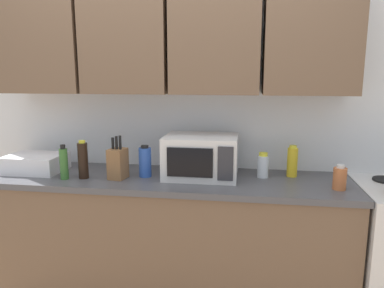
{
  "coord_description": "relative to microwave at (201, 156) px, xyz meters",
  "views": [
    {
      "loc": [
        0.51,
        -2.61,
        1.58
      ],
      "look_at": [
        0.16,
        -0.25,
        1.12
      ],
      "focal_mm": 33.99,
      "sensor_mm": 36.0,
      "label": 1
    }
  ],
  "objects": [
    {
      "name": "bottle_spice_jar",
      "position": [
        0.85,
        -0.15,
        -0.07
      ],
      "size": [
        0.08,
        0.08,
        0.15
      ],
      "color": "#BC6638",
      "rests_on": "counter_run"
    },
    {
      "name": "bottle_yellow_mustard",
      "position": [
        0.6,
        0.1,
        -0.04
      ],
      "size": [
        0.07,
        0.07,
        0.21
      ],
      "color": "gold",
      "rests_on": "counter_run"
    },
    {
      "name": "knife_block",
      "position": [
        -0.54,
        -0.12,
        -0.04
      ],
      "size": [
        0.12,
        0.13,
        0.29
      ],
      "color": "brown",
      "rests_on": "counter_run"
    },
    {
      "name": "bottle_soy_dark",
      "position": [
        -0.77,
        -0.15,
        -0.02
      ],
      "size": [
        0.07,
        0.07,
        0.25
      ],
      "color": "black",
      "rests_on": "counter_run"
    },
    {
      "name": "bottle_green_oil",
      "position": [
        -0.88,
        -0.19,
        -0.03
      ],
      "size": [
        0.05,
        0.05,
        0.23
      ],
      "color": "#386B2D",
      "rests_on": "counter_run"
    },
    {
      "name": "wall_back_with_cabinets",
      "position": [
        -0.22,
        0.19,
        0.54
      ],
      "size": [
        3.29,
        0.38,
        2.6
      ],
      "color": "white",
      "rests_on": "ground_plane"
    },
    {
      "name": "microwave",
      "position": [
        0.0,
        0.0,
        0.0
      ],
      "size": [
        0.48,
        0.37,
        0.28
      ],
      "color": "silver",
      "rests_on": "counter_run"
    },
    {
      "name": "dish_rack",
      "position": [
        -1.18,
        -0.04,
        -0.08
      ],
      "size": [
        0.38,
        0.3,
        0.12
      ],
      "primitive_type": "cube",
      "color": "silver",
      "rests_on": "counter_run"
    },
    {
      "name": "bottle_clear_tall",
      "position": [
        0.41,
        0.05,
        -0.06
      ],
      "size": [
        0.07,
        0.07,
        0.17
      ],
      "color": "silver",
      "rests_on": "counter_run"
    },
    {
      "name": "counter_run",
      "position": [
        -0.22,
        -0.04,
        -0.59
      ],
      "size": [
        2.42,
        0.63,
        0.9
      ],
      "color": "brown",
      "rests_on": "ground_plane"
    },
    {
      "name": "bottle_blue_cleaner",
      "position": [
        -0.37,
        -0.05,
        -0.04
      ],
      "size": [
        0.08,
        0.08,
        0.21
      ],
      "color": "#2D56B7",
      "rests_on": "counter_run"
    }
  ]
}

